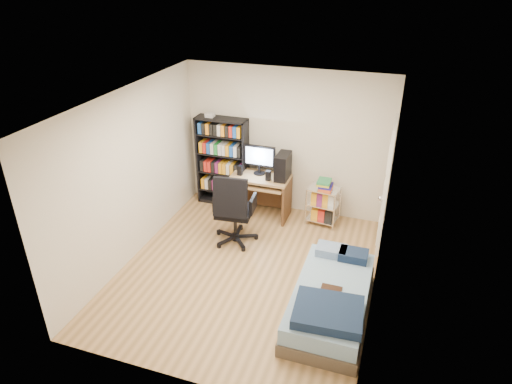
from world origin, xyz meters
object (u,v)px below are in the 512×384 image
(computer_desk, at_px, (267,180))
(bed, at_px, (331,300))
(media_shelf, at_px, (222,161))
(office_chair, at_px, (234,221))

(computer_desk, xyz_separation_m, bed, (1.51, -2.16, -0.44))
(computer_desk, distance_m, bed, 2.67)
(media_shelf, height_order, computer_desk, media_shelf)
(computer_desk, bearing_deg, bed, -55.03)
(computer_desk, height_order, bed, computer_desk)
(media_shelf, relative_size, bed, 0.92)
(media_shelf, bearing_deg, office_chair, -60.54)
(computer_desk, xyz_separation_m, office_chair, (-0.22, -0.99, -0.29))
(media_shelf, xyz_separation_m, office_chair, (0.66, -1.18, -0.44))
(office_chair, bearing_deg, computer_desk, 71.94)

